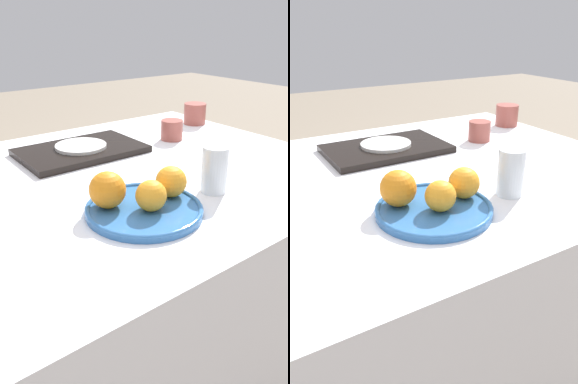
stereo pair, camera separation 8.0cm
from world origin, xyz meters
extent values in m
plane|color=gray|center=(0.00, 0.00, 0.00)|extent=(12.00, 12.00, 0.00)
cube|color=white|center=(0.00, 0.00, 0.38)|extent=(1.16, 0.98, 0.76)
cylinder|color=#336BAD|center=(-0.13, -0.24, 0.76)|extent=(0.26, 0.26, 0.01)
torus|color=#336BAD|center=(-0.13, -0.24, 0.77)|extent=(0.26, 0.26, 0.01)
sphere|color=orange|center=(-0.13, -0.26, 0.80)|extent=(0.07, 0.07, 0.07)
sphere|color=orange|center=(-0.05, -0.23, 0.80)|extent=(0.07, 0.07, 0.07)
sphere|color=orange|center=(-0.19, -0.19, 0.81)|extent=(0.08, 0.08, 0.08)
cylinder|color=silver|center=(0.07, -0.25, 0.81)|extent=(0.06, 0.06, 0.11)
cube|color=black|center=(-0.05, 0.20, 0.77)|extent=(0.38, 0.25, 0.02)
cylinder|color=silver|center=(-0.05, 0.20, 0.78)|extent=(0.16, 0.16, 0.01)
cylinder|color=#9E4C42|center=(0.28, 0.15, 0.79)|extent=(0.08, 0.08, 0.07)
cylinder|color=#9E4C42|center=(0.50, 0.26, 0.80)|extent=(0.09, 0.09, 0.08)
camera|label=1|loc=(-0.57, -0.82, 1.14)|focal=35.00mm
camera|label=2|loc=(-0.50, -0.86, 1.14)|focal=35.00mm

